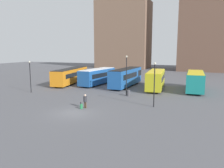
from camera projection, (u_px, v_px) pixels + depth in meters
ground_plane at (74, 113)px, 23.25m from camera, size 160.00×160.00×0.00m
building_block_left at (124, 35)px, 81.43m from camera, size 18.93×11.74×24.27m
building_block_right at (221, 18)px, 68.80m from camera, size 24.41×16.34×33.43m
bus_0 at (71, 75)px, 43.66m from camera, size 4.46×12.66×3.01m
bus_1 at (98, 76)px, 42.32m from camera, size 3.48×9.99×3.03m
bus_2 at (126, 77)px, 40.19m from camera, size 2.88×11.18×3.29m
bus_3 at (156, 79)px, 37.13m from camera, size 3.28×9.31×3.17m
bus_4 at (195, 81)px, 35.61m from camera, size 2.84×9.17×3.10m
traveler at (85, 100)px, 25.02m from camera, size 0.44×0.44×1.62m
suitcase at (81, 106)px, 24.82m from camera, size 0.18×0.34×0.82m
lamp_post_0 at (154, 81)px, 25.18m from camera, size 0.28×0.28×5.24m
lamp_post_1 at (30, 74)px, 34.02m from camera, size 0.28×0.28×4.95m
lamp_post_2 at (126, 72)px, 31.85m from camera, size 0.28×0.28×5.83m
trash_bin at (128, 93)px, 31.79m from camera, size 0.52×0.52×0.85m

